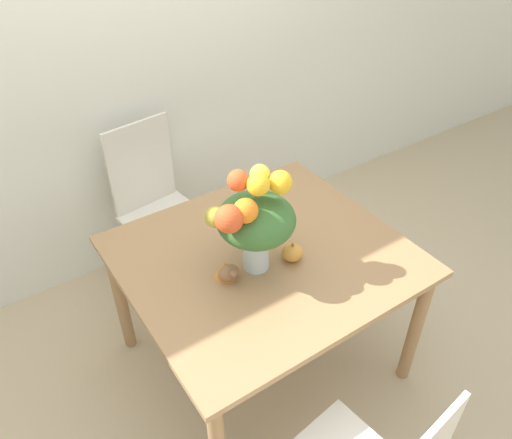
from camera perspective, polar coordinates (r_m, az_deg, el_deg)
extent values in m
plane|color=tan|center=(2.73, 0.75, -15.53)|extent=(12.00, 12.00, 0.00)
cube|color=silver|center=(2.82, -13.60, 19.36)|extent=(8.00, 0.06, 2.70)
cube|color=#9E754C|center=(2.20, 0.90, -4.18)|extent=(1.20, 1.08, 0.03)
cylinder|color=#9E754C|center=(2.51, 17.76, -11.77)|extent=(0.06, 0.06, 0.71)
cylinder|color=#9E754C|center=(2.62, -15.25, -8.63)|extent=(0.06, 0.06, 0.71)
cylinder|color=#9E754C|center=(2.98, 4.07, -0.48)|extent=(0.06, 0.06, 0.71)
cylinder|color=silver|center=(2.07, 0.00, -3.41)|extent=(0.11, 0.11, 0.18)
cylinder|color=silver|center=(2.10, 0.00, -4.37)|extent=(0.10, 0.10, 0.09)
cylinder|color=#38662D|center=(2.05, 0.53, -2.28)|extent=(0.01, 0.01, 0.25)
cylinder|color=#38662D|center=(2.06, -0.18, -2.12)|extent=(0.01, 0.00, 0.25)
cylinder|color=#38662D|center=(2.04, -0.64, -2.50)|extent=(0.01, 0.01, 0.25)
cylinder|color=#38662D|center=(2.03, -0.22, -2.91)|extent=(0.01, 0.01, 0.25)
cylinder|color=#38662D|center=(2.03, 0.51, -2.77)|extent=(0.01, 0.01, 0.25)
ellipsoid|color=#38662D|center=(1.97, 0.00, 0.00)|extent=(0.32, 0.32, 0.19)
sphere|color=yellow|center=(1.88, 2.79, 4.26)|extent=(0.09, 0.09, 0.09)
sphere|color=orange|center=(1.83, -1.19, 1.01)|extent=(0.10, 0.10, 0.10)
sphere|color=#D64C23|center=(1.81, -3.09, 0.07)|extent=(0.11, 0.11, 0.11)
sphere|color=#D64C23|center=(1.86, -2.05, 4.48)|extent=(0.08, 0.08, 0.08)
sphere|color=yellow|center=(1.84, 0.27, 4.01)|extent=(0.09, 0.09, 0.09)
sphere|color=#AD9E33|center=(1.88, -4.69, 0.27)|extent=(0.08, 0.08, 0.08)
sphere|color=yellow|center=(1.89, 0.45, 5.19)|extent=(0.08, 0.08, 0.08)
ellipsoid|color=gold|center=(2.14, 4.17, -3.77)|extent=(0.09, 0.09, 0.07)
cylinder|color=brown|center=(2.12, 4.22, -2.97)|extent=(0.01, 0.01, 0.02)
ellipsoid|color=#936642|center=(2.05, -3.15, -6.13)|extent=(0.09, 0.07, 0.07)
cone|color=orange|center=(2.06, -3.53, -5.68)|extent=(0.09, 0.09, 0.08)
sphere|color=#936642|center=(2.01, -2.60, -6.24)|extent=(0.03, 0.03, 0.03)
cube|color=silver|center=(2.91, -10.21, -0.08)|extent=(0.47, 0.47, 0.02)
cylinder|color=silver|center=(2.88, -10.67, -6.52)|extent=(0.04, 0.04, 0.42)
cylinder|color=silver|center=(3.01, -5.28, -3.59)|extent=(0.04, 0.04, 0.42)
cylinder|color=silver|center=(3.11, -14.10, -3.18)|extent=(0.04, 0.04, 0.42)
cylinder|color=silver|center=(3.23, -8.96, -0.60)|extent=(0.04, 0.04, 0.42)
cube|color=silver|center=(2.91, -13.01, 6.03)|extent=(0.40, 0.07, 0.53)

